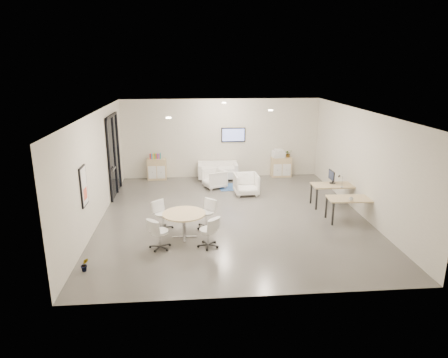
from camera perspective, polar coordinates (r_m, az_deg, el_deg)
name	(u,v)px	position (r m, az deg, el deg)	size (l,w,h in m)	color
room_shell	(233,166)	(11.96, 1.24, 1.93)	(9.60, 10.60, 4.80)	#504D49
glass_door	(114,153)	(14.62, -15.48, 3.58)	(0.09, 1.90, 2.85)	black
artwork	(84,186)	(10.73, -19.42, -1.00)	(0.05, 0.54, 1.04)	black
wall_tv	(233,135)	(16.32, 1.34, 6.32)	(0.98, 0.06, 0.58)	black
ceiling_spots	(224,109)	(12.48, -0.05, 9.91)	(3.14, 4.14, 0.03)	#FFEAC6
sideboard_left	(157,169)	(16.39, -9.56, 1.40)	(0.76, 0.40, 0.85)	#D1B57E
sideboard_right	(281,167)	(16.75, 8.17, 1.73)	(0.82, 0.40, 0.82)	#D1B57E
books	(155,156)	(16.27, -9.78, 3.24)	(0.44, 0.14, 0.22)	red
printer	(278,154)	(16.60, 7.77, 3.62)	(0.53, 0.47, 0.33)	white
loveseat	(218,171)	(16.22, -0.89, 1.10)	(1.61, 0.83, 0.60)	white
blue_rug	(238,187)	(15.29, 1.94, -1.09)	(1.42, 0.95, 0.01)	#315D97
armchair_left	(214,178)	(15.09, -1.37, 0.19)	(0.75, 0.70, 0.77)	white
armchair_right	(246,183)	(14.30, 3.20, -0.60)	(0.82, 0.77, 0.85)	white
desk_rear	(334,187)	(13.55, 15.41, -1.08)	(1.42, 0.73, 0.73)	#D1B57E
desk_front	(351,200)	(12.42, 17.70, -2.93)	(1.40, 0.76, 0.71)	#D1B57E
monitor	(332,176)	(13.58, 15.13, 0.35)	(0.20, 0.50, 0.44)	black
round_table	(184,216)	(10.77, -5.73, -5.29)	(1.16, 1.16, 0.70)	#D1B57E
meeting_chairs	(184,223)	(10.85, -5.70, -6.31)	(2.05, 2.05, 0.82)	white
plant_cabinet	(288,154)	(16.70, 9.16, 3.51)	(0.27, 0.30, 0.24)	#3F7F3F
plant_floor	(85,268)	(9.81, -19.24, -11.94)	(0.18, 0.32, 0.14)	#3F7F3F
cup	(351,199)	(12.15, 17.71, -2.69)	(0.12, 0.09, 0.12)	white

